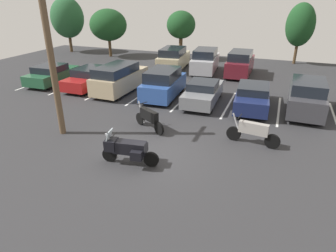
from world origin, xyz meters
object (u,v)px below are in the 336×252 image
(utility_pole, at_px, (51,57))
(car_tan, at_px, (119,78))
(motorcycle_touring, at_px, (127,149))
(car_charcoal, at_px, (306,97))
(car_red, at_px, (91,77))
(car_blue, at_px, (163,84))
(car_navy, at_px, (252,96))
(motorcycle_second, at_px, (253,132))
(car_grey, at_px, (203,92))
(car_far_silver, at_px, (205,61))
(car_far_maroon, at_px, (240,64))
(car_far_champagne, at_px, (173,59))
(motorcycle_third, at_px, (149,118))
(car_green, at_px, (52,74))

(utility_pole, bearing_deg, car_tan, 95.58)
(motorcycle_touring, bearing_deg, car_charcoal, 51.48)
(motorcycle_touring, xyz_separation_m, car_red, (-7.34, 8.37, 0.04))
(car_blue, distance_m, utility_pole, 7.64)
(car_navy, height_order, utility_pole, utility_pole)
(motorcycle_touring, bearing_deg, car_blue, 101.95)
(motorcycle_second, height_order, car_grey, car_grey)
(car_far_silver, bearing_deg, car_far_maroon, 2.55)
(motorcycle_touring, height_order, car_grey, motorcycle_touring)
(car_charcoal, distance_m, utility_pole, 13.18)
(car_tan, distance_m, car_far_champagne, 7.49)
(motorcycle_touring, distance_m, motorcycle_third, 3.28)
(car_red, bearing_deg, car_green, -175.54)
(car_red, relative_size, car_far_silver, 1.03)
(car_green, bearing_deg, car_red, 4.46)
(car_far_maroon, bearing_deg, car_navy, -76.24)
(car_green, distance_m, car_far_maroon, 14.54)
(motorcycle_third, relative_size, car_grey, 0.44)
(motorcycle_touring, height_order, motorcycle_third, motorcycle_touring)
(car_far_champagne, xyz_separation_m, car_far_silver, (2.85, -0.11, 0.04))
(motorcycle_second, height_order, car_far_silver, car_far_silver)
(car_tan, distance_m, car_far_silver, 8.32)
(car_green, xyz_separation_m, car_grey, (11.48, -0.23, -0.01))
(car_red, height_order, car_far_champagne, car_far_champagne)
(car_grey, relative_size, car_far_champagne, 0.92)
(car_blue, relative_size, car_far_silver, 0.94)
(motorcycle_third, bearing_deg, car_far_maroon, 78.33)
(motorcycle_second, relative_size, car_charcoal, 0.54)
(car_blue, relative_size, utility_pole, 0.62)
(motorcycle_touring, height_order, car_green, car_green)
(motorcycle_touring, bearing_deg, motorcycle_third, 99.54)
(car_red, height_order, car_navy, car_navy)
(car_tan, height_order, car_navy, car_tan)
(motorcycle_third, height_order, car_grey, car_grey)
(car_red, height_order, utility_pole, utility_pole)
(car_green, bearing_deg, car_charcoal, 0.69)
(motorcycle_third, relative_size, utility_pole, 0.28)
(car_charcoal, bearing_deg, car_far_champagne, 145.40)
(car_green, relative_size, car_grey, 0.97)
(car_tan, relative_size, car_charcoal, 1.09)
(motorcycle_touring, distance_m, car_red, 11.13)
(car_far_silver, bearing_deg, motorcycle_second, -66.43)
(motorcycle_touring, xyz_separation_m, car_charcoal, (6.63, 8.32, 0.28))
(motorcycle_touring, height_order, car_charcoal, car_charcoal)
(car_blue, relative_size, car_far_champagne, 0.90)
(motorcycle_second, relative_size, utility_pole, 0.33)
(car_blue, height_order, car_far_maroon, car_far_maroon)
(car_blue, bearing_deg, car_red, 176.67)
(motorcycle_third, relative_size, car_tan, 0.41)
(car_red, relative_size, car_blue, 1.09)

